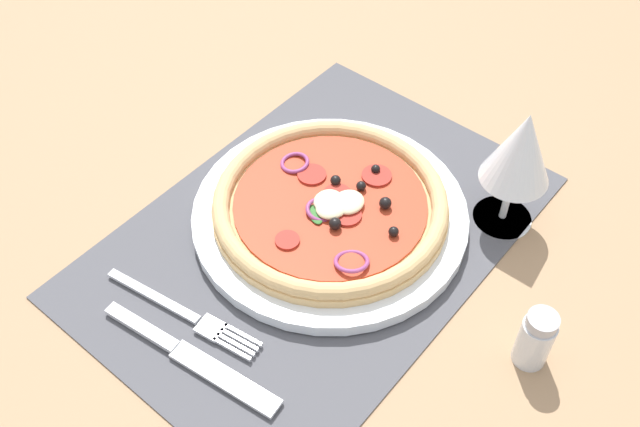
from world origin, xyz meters
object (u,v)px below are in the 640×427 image
object	(u,v)px
fork	(189,316)
pepper_shaker	(535,339)
plate	(329,214)
knife	(191,357)
pizza	(329,203)
wine_glass	(521,151)

from	to	relation	value
fork	pepper_shaker	world-z (taller)	pepper_shaker
fork	plate	bearing A→B (deg)	74.07
plate	knife	world-z (taller)	plate
pizza	wine_glass	size ratio (longest dim) A/B	1.69
pizza	knife	size ratio (longest dim) A/B	1.26
knife	wine_glass	size ratio (longest dim) A/B	1.35
plate	pizza	bearing A→B (deg)	92.06
knife	pepper_shaker	world-z (taller)	pepper_shaker
plate	wine_glass	bearing A→B (deg)	130.81
knife	pepper_shaker	distance (cm)	31.67
wine_glass	fork	bearing A→B (deg)	-28.56
pizza	plate	bearing A→B (deg)	-87.94
pizza	wine_glass	bearing A→B (deg)	130.89
plate	pepper_shaker	distance (cm)	25.26
pizza	knife	xyz separation A→B (cm)	(21.62, 1.02, -2.29)
plate	wine_glass	size ratio (longest dim) A/B	1.99
plate	pizza	xyz separation A→B (cm)	(-0.00, 0.04, 1.81)
pepper_shaker	pizza	bearing A→B (deg)	-92.74
pizza	pepper_shaker	distance (cm)	25.13
fork	pepper_shaker	size ratio (longest dim) A/B	2.69
wine_glass	knife	bearing A→B (deg)	-21.36
fork	knife	size ratio (longest dim) A/B	0.90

